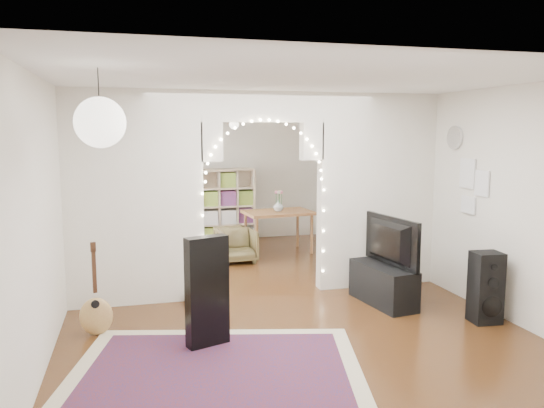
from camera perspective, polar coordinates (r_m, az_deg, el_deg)
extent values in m
plane|color=black|center=(7.33, -0.99, -9.50)|extent=(7.50, 7.50, 0.00)
cube|color=white|center=(7.02, -1.04, 12.04)|extent=(5.00, 7.50, 0.02)
cube|color=silver|center=(10.71, -5.80, 3.30)|extent=(5.00, 0.02, 2.70)
cube|color=silver|center=(3.57, 13.54, -5.83)|extent=(5.00, 0.02, 2.70)
cube|color=silver|center=(6.90, -21.61, 0.34)|extent=(0.02, 7.50, 2.70)
cube|color=silver|center=(8.02, 16.62, 1.53)|extent=(0.02, 7.50, 2.70)
cube|color=silver|center=(6.85, -14.54, 0.59)|extent=(1.70, 0.20, 2.70)
cube|color=silver|center=(7.61, 11.14, 1.39)|extent=(1.70, 0.20, 2.70)
cube|color=silver|center=(7.01, -1.04, 10.41)|extent=(1.60, 0.20, 0.40)
cube|color=white|center=(8.67, -20.08, 2.82)|extent=(0.04, 1.20, 1.40)
cylinder|color=white|center=(7.46, 19.12, 6.75)|extent=(0.03, 0.31, 0.31)
sphere|color=white|center=(4.41, -18.02, 8.34)|extent=(0.40, 0.40, 0.40)
cube|color=maroon|center=(5.12, -5.96, -17.31)|extent=(3.06, 2.56, 0.02)
cube|color=black|center=(5.47, -6.99, -9.36)|extent=(0.46, 0.28, 1.14)
ellipsoid|color=#B07C46|center=(6.07, -18.44, -10.01)|extent=(0.37, 0.24, 0.42)
cube|color=black|center=(5.98, -18.59, -6.85)|extent=(0.05, 0.04, 0.48)
cube|color=black|center=(5.92, -18.69, -4.41)|extent=(0.06, 0.04, 0.10)
ellipsoid|color=brown|center=(6.90, -8.52, -9.73)|extent=(0.22, 0.32, 0.22)
sphere|color=brown|center=(6.75, -8.48, -9.16)|extent=(0.14, 0.14, 0.13)
cone|color=brown|center=(6.73, -8.77, -8.65)|extent=(0.04, 0.04, 0.05)
cone|color=brown|center=(6.73, -8.22, -8.62)|extent=(0.04, 0.04, 0.05)
cylinder|color=brown|center=(7.09, -8.58, -9.90)|extent=(0.05, 0.21, 0.07)
cube|color=black|center=(6.60, 22.00, -8.32)|extent=(0.34, 0.30, 0.82)
cylinder|color=black|center=(6.54, 22.58, -10.17)|extent=(0.24, 0.04, 0.24)
cylinder|color=black|center=(6.47, 22.71, -7.86)|extent=(0.13, 0.03, 0.13)
cylinder|color=black|center=(6.42, 22.80, -6.28)|extent=(0.07, 0.03, 0.07)
cube|color=black|center=(6.96, 11.86, -8.48)|extent=(0.54, 1.05, 0.50)
imported|color=black|center=(6.82, 11.99, -3.96)|extent=(0.29, 1.08, 0.62)
cube|color=tan|center=(10.44, -5.77, -0.24)|extent=(1.47, 0.71, 1.46)
cube|color=brown|center=(9.58, 0.68, -0.92)|extent=(1.27, 0.91, 0.05)
cylinder|color=brown|center=(9.17, -1.64, -3.71)|extent=(0.05, 0.05, 0.70)
cylinder|color=brown|center=(9.55, 4.29, -3.26)|extent=(0.05, 0.05, 0.70)
cylinder|color=brown|center=(9.77, -2.85, -3.00)|extent=(0.05, 0.05, 0.70)
cylinder|color=brown|center=(10.13, 2.77, -2.62)|extent=(0.05, 0.05, 0.70)
imported|color=white|center=(9.56, 0.68, -0.21)|extent=(0.20, 0.20, 0.19)
imported|color=brown|center=(8.95, -3.72, -4.51)|extent=(0.62, 0.63, 0.55)
imported|color=brown|center=(9.27, -4.14, -4.14)|extent=(0.64, 0.65, 0.53)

